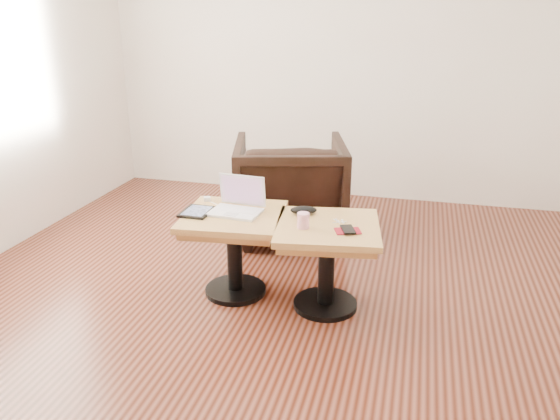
% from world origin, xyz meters
% --- Properties ---
extents(room_shell, '(4.52, 4.52, 2.71)m').
position_xyz_m(room_shell, '(0.00, 0.00, 1.35)').
color(room_shell, '#3B160C').
rests_on(room_shell, ground).
extents(side_table_left, '(0.63, 0.63, 0.53)m').
position_xyz_m(side_table_left, '(-0.40, 0.14, 0.40)').
color(side_table_left, black).
rests_on(side_table_left, ground).
extents(side_table_right, '(0.66, 0.66, 0.53)m').
position_xyz_m(side_table_right, '(0.18, 0.11, 0.40)').
color(side_table_right, black).
rests_on(side_table_right, ground).
extents(laptop, '(0.32, 0.26, 0.21)m').
position_xyz_m(laptop, '(-0.38, 0.18, 0.57)').
color(laptop, white).
rests_on(laptop, side_table_left).
extents(tablet, '(0.17, 0.22, 0.02)m').
position_xyz_m(tablet, '(-0.61, 0.10, 0.54)').
color(tablet, black).
rests_on(tablet, side_table_left).
extents(charging_adapter, '(0.05, 0.05, 0.02)m').
position_xyz_m(charging_adapter, '(-0.63, 0.32, 0.54)').
color(charging_adapter, white).
rests_on(charging_adapter, side_table_left).
extents(glasses_case, '(0.17, 0.11, 0.05)m').
position_xyz_m(glasses_case, '(0.01, 0.24, 0.55)').
color(glasses_case, black).
rests_on(glasses_case, side_table_right).
extents(striped_cup, '(0.08, 0.08, 0.09)m').
position_xyz_m(striped_cup, '(0.06, 0.03, 0.57)').
color(striped_cup, '#E85889').
rests_on(striped_cup, side_table_right).
extents(earbuds_tangle, '(0.08, 0.05, 0.02)m').
position_xyz_m(earbuds_tangle, '(0.24, 0.16, 0.54)').
color(earbuds_tangle, white).
rests_on(earbuds_tangle, side_table_right).
extents(phone_on_sleeve, '(0.16, 0.14, 0.02)m').
position_xyz_m(phone_on_sleeve, '(0.31, 0.03, 0.54)').
color(phone_on_sleeve, maroon).
rests_on(phone_on_sleeve, side_table_right).
extents(armchair, '(1.01, 1.03, 0.77)m').
position_xyz_m(armchair, '(-0.29, 1.15, 0.38)').
color(armchair, black).
rests_on(armchair, ground).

